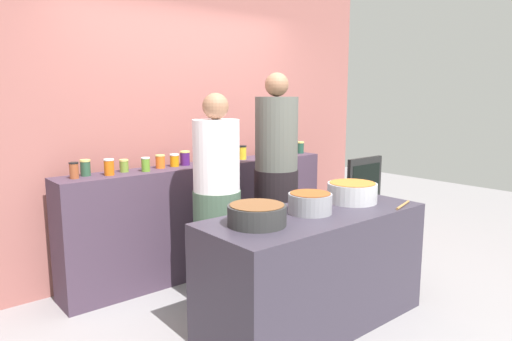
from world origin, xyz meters
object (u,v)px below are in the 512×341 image
at_px(preserve_jar_5, 160,161).
at_px(preserve_jar_2, 109,167).
at_px(preserve_jar_10, 242,152).
at_px(preserve_jar_13, 300,147).
at_px(chalkboard_sign, 364,204).
at_px(preserve_jar_0, 74,170).
at_px(cooking_pot_center, 310,203).
at_px(preserve_jar_7, 185,158).
at_px(cook_with_tongs, 217,210).
at_px(cook_in_cap, 276,190).
at_px(preserve_jar_11, 272,150).
at_px(cooking_pot_left, 257,215).
at_px(preserve_jar_8, 212,156).
at_px(preserve_jar_4, 146,164).
at_px(cooking_pot_right, 352,192).
at_px(preserve_jar_3, 124,166).
at_px(preserve_jar_6, 174,160).
at_px(preserve_jar_12, 291,150).
at_px(preserve_jar_9, 222,155).
at_px(wooden_spoon, 403,205).
at_px(preserve_jar_1, 85,168).

bearing_deg(preserve_jar_5, preserve_jar_2, -172.91).
distance_m(preserve_jar_10, preserve_jar_13, 0.79).
bearing_deg(chalkboard_sign, preserve_jar_2, 166.59).
bearing_deg(preserve_jar_2, preserve_jar_0, 174.08).
bearing_deg(cooking_pot_center, preserve_jar_7, 95.95).
bearing_deg(cook_with_tongs, preserve_jar_10, 40.35).
bearing_deg(cook_with_tongs, cook_in_cap, -1.56).
bearing_deg(preserve_jar_11, cooking_pot_left, -134.54).
xyz_separation_m(preserve_jar_7, preserve_jar_10, (0.64, -0.03, 0.00)).
bearing_deg(preserve_jar_8, preserve_jar_4, -177.16).
height_order(cooking_pot_center, cooking_pot_right, cooking_pot_right).
height_order(preserve_jar_3, preserve_jar_13, preserve_jar_13).
xyz_separation_m(preserve_jar_3, cooking_pot_right, (1.23, -1.40, -0.17)).
bearing_deg(preserve_jar_3, preserve_jar_2, -154.94).
height_order(preserve_jar_3, cook_with_tongs, cook_with_tongs).
relative_size(preserve_jar_8, preserve_jar_11, 1.03).
relative_size(preserve_jar_6, preserve_jar_11, 0.89).
height_order(preserve_jar_12, cooking_pot_left, preserve_jar_12).
xyz_separation_m(preserve_jar_2, preserve_jar_10, (1.38, 0.04, 0.00)).
xyz_separation_m(preserve_jar_8, preserve_jar_9, (0.12, 0.00, -0.00)).
bearing_deg(preserve_jar_6, preserve_jar_0, -177.71).
distance_m(cook_in_cap, chalkboard_sign, 1.34).
bearing_deg(cooking_pot_left, cooking_pot_right, 0.85).
height_order(preserve_jar_8, preserve_jar_12, preserve_jar_8).
xyz_separation_m(preserve_jar_10, preserve_jar_13, (0.79, -0.02, -0.01)).
bearing_deg(preserve_jar_13, preserve_jar_0, 179.67).
distance_m(cooking_pot_right, wooden_spoon, 0.38).
relative_size(preserve_jar_1, preserve_jar_5, 1.11).
relative_size(preserve_jar_9, cook_with_tongs, 0.07).
distance_m(preserve_jar_5, preserve_jar_6, 0.14).
height_order(preserve_jar_8, preserve_jar_10, preserve_jar_10).
bearing_deg(preserve_jar_8, preserve_jar_9, 1.13).
distance_m(preserve_jar_5, cooking_pot_center, 1.48).
bearing_deg(cook_in_cap, preserve_jar_9, 99.48).
bearing_deg(wooden_spoon, preserve_jar_13, 70.36).
bearing_deg(preserve_jar_9, preserve_jar_2, -179.03).
height_order(preserve_jar_1, preserve_jar_8, same).
height_order(preserve_jar_10, cook_with_tongs, cook_with_tongs).
height_order(preserve_jar_10, chalkboard_sign, preserve_jar_10).
bearing_deg(cook_with_tongs, cooking_pot_center, -69.32).
bearing_deg(preserve_jar_3, wooden_spoon, -50.86).
bearing_deg(preserve_jar_4, preserve_jar_0, 175.48).
height_order(cooking_pot_left, cook_in_cap, cook_in_cap).
distance_m(preserve_jar_12, cooking_pot_right, 1.44).
bearing_deg(cooking_pot_left, preserve_jar_12, 39.89).
height_order(preserve_jar_3, chalkboard_sign, preserve_jar_3).
bearing_deg(preserve_jar_5, cook_in_cap, -43.10).
distance_m(preserve_jar_0, cooking_pot_right, 2.14).
relative_size(preserve_jar_9, preserve_jar_11, 0.99).
bearing_deg(preserve_jar_5, preserve_jar_10, -1.51).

